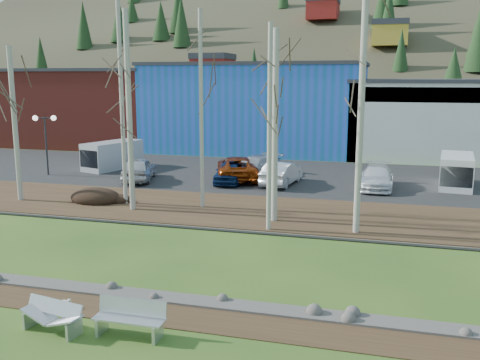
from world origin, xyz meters
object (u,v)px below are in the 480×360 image
(car_0, at_px, (139,169))
(car_1, at_px, (237,168))
(seagull, at_px, (65,303))
(car_3, at_px, (230,172))
(van_grey, at_px, (111,156))
(bench_intact, at_px, (130,318))
(car_2, at_px, (255,167))
(street_lamp, at_px, (45,128))
(car_5, at_px, (377,177))
(van_white, at_px, (456,171))
(car_4, at_px, (282,173))
(bench_damaged, at_px, (53,316))

(car_0, height_order, car_1, car_1)
(seagull, xyz_separation_m, car_1, (-0.28, 20.91, 0.76))
(car_3, xyz_separation_m, van_grey, (-10.19, 2.77, 0.31))
(bench_intact, height_order, car_2, car_2)
(street_lamp, distance_m, car_3, 13.59)
(car_2, height_order, car_3, car_2)
(car_1, xyz_separation_m, car_5, (9.18, -0.49, -0.09))
(car_1, bearing_deg, bench_intact, 80.10)
(van_white, xyz_separation_m, van_grey, (-24.35, 0.45, 0.02))
(car_0, height_order, car_4, car_0)
(car_2, xyz_separation_m, car_3, (-1.07, -2.47, -0.00))
(car_1, xyz_separation_m, car_3, (-0.16, -1.15, -0.07))
(car_5, bearing_deg, bench_damaged, -109.91)
(van_white, relative_size, van_grey, 0.95)
(car_5, bearing_deg, car_3, -174.81)
(bench_intact, relative_size, bench_damaged, 1.01)
(car_0, bearing_deg, car_4, 170.50)
(car_5, bearing_deg, car_4, -174.91)
(car_4, height_order, van_white, van_white)
(car_0, xyz_separation_m, car_4, (9.52, 1.16, -0.03))
(van_grey, bearing_deg, car_5, 11.77)
(car_2, relative_size, car_5, 1.03)
(car_0, height_order, car_5, car_0)
(bench_damaged, distance_m, car_1, 22.30)
(car_1, relative_size, car_5, 1.18)
(bench_damaged, xyz_separation_m, van_grey, (-11.16, 23.89, 0.74))
(car_1, xyz_separation_m, car_2, (0.91, 1.31, -0.07))
(street_lamp, relative_size, car_1, 0.74)
(bench_intact, xyz_separation_m, bench_damaged, (-2.22, -0.30, -0.07))
(street_lamp, relative_size, car_0, 0.92)
(bench_intact, relative_size, car_3, 0.48)
(car_1, bearing_deg, bench_damaged, 74.34)
(bench_intact, xyz_separation_m, car_3, (-3.19, 20.82, 0.36))
(bench_damaged, bearing_deg, car_4, 94.26)
(street_lamp, height_order, van_white, street_lamp)
(seagull, relative_size, car_4, 0.10)
(seagull, distance_m, car_4, 20.24)
(street_lamp, height_order, car_0, street_lamp)
(van_white, bearing_deg, van_grey, -174.66)
(car_0, height_order, car_2, car_0)
(van_white, bearing_deg, street_lamp, -167.50)
(car_1, height_order, car_3, car_1)
(street_lamp, relative_size, van_white, 0.88)
(car_3, bearing_deg, car_0, -177.31)
(car_3, bearing_deg, van_white, 3.54)
(seagull, distance_m, car_5, 22.29)
(car_1, bearing_deg, car_3, 64.13)
(van_white, bearing_deg, car_1, -168.85)
(bench_intact, bearing_deg, car_3, 98.34)
(bench_intact, height_order, van_white, van_white)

